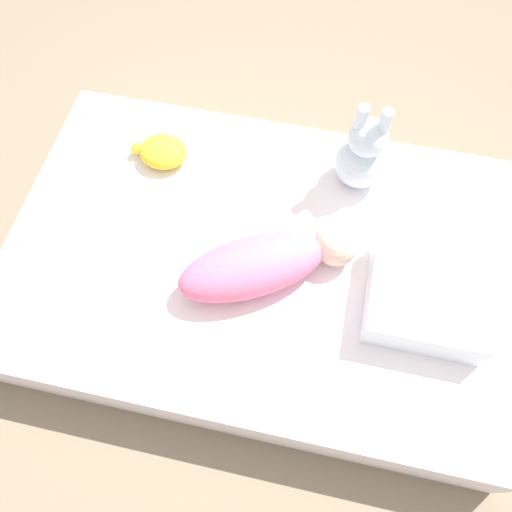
# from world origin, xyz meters

# --- Properties ---
(ground_plane) EXTENTS (12.00, 12.00, 0.00)m
(ground_plane) POSITION_xyz_m (0.00, 0.00, 0.00)
(ground_plane) COLOR #7A6B56
(bed_mattress) EXTENTS (1.44, 0.95, 0.18)m
(bed_mattress) POSITION_xyz_m (0.00, 0.00, 0.09)
(bed_mattress) COLOR white
(bed_mattress) RESTS_ON ground_plane
(swaddled_baby) EXTENTS (0.49, 0.35, 0.13)m
(swaddled_baby) POSITION_xyz_m (-0.04, 0.06, 0.24)
(swaddled_baby) COLOR pink
(swaddled_baby) RESTS_ON bed_mattress
(pillow) EXTENTS (0.31, 0.28, 0.10)m
(pillow) POSITION_xyz_m (-0.46, 0.07, 0.23)
(pillow) COLOR white
(pillow) RESTS_ON bed_mattress
(bunny_plush) EXTENTS (0.15, 0.15, 0.29)m
(bunny_plush) POSITION_xyz_m (-0.24, -0.31, 0.29)
(bunny_plush) COLOR silver
(bunny_plush) RESTS_ON bed_mattress
(turtle_plush) EXTENTS (0.18, 0.13, 0.07)m
(turtle_plush) POSITION_xyz_m (0.36, -0.26, 0.21)
(turtle_plush) COLOR yellow
(turtle_plush) RESTS_ON bed_mattress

